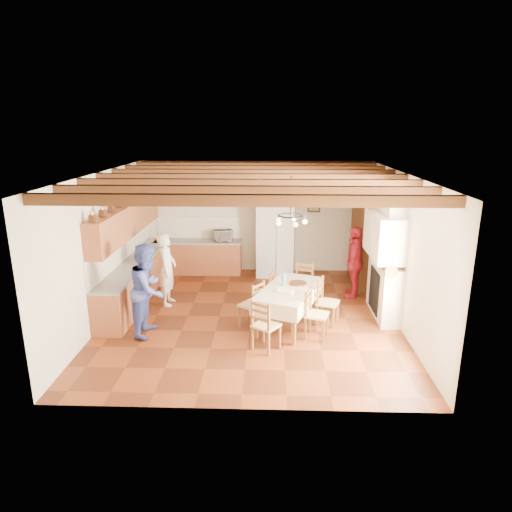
% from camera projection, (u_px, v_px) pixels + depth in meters
% --- Properties ---
extents(floor, '(6.00, 6.50, 0.02)m').
position_uv_depth(floor, '(251.00, 317.00, 9.63)').
color(floor, '#4D210F').
rests_on(floor, ground).
extents(ceiling, '(6.00, 6.50, 0.02)m').
position_uv_depth(ceiling, '(250.00, 173.00, 8.79)').
color(ceiling, white).
rests_on(ceiling, ground).
extents(wall_back, '(6.00, 0.02, 3.00)m').
position_uv_depth(wall_back, '(256.00, 217.00, 12.34)').
color(wall_back, beige).
rests_on(wall_back, ground).
extents(wall_front, '(6.00, 0.02, 3.00)m').
position_uv_depth(wall_front, '(239.00, 312.00, 6.08)').
color(wall_front, beige).
rests_on(wall_front, ground).
extents(wall_left, '(0.02, 6.50, 3.00)m').
position_uv_depth(wall_left, '(104.00, 247.00, 9.31)').
color(wall_left, beige).
rests_on(wall_left, ground).
extents(wall_right, '(0.02, 6.50, 3.00)m').
position_uv_depth(wall_right, '(401.00, 250.00, 9.11)').
color(wall_right, beige).
rests_on(wall_right, ground).
extents(ceiling_beams, '(6.00, 6.30, 0.16)m').
position_uv_depth(ceiling_beams, '(250.00, 178.00, 8.82)').
color(ceiling_beams, '#3A2710').
rests_on(ceiling_beams, ground).
extents(lower_cabinets_left, '(0.60, 4.30, 0.86)m').
position_uv_depth(lower_cabinets_left, '(137.00, 280.00, 10.60)').
color(lower_cabinets_left, brown).
rests_on(lower_cabinets_left, ground).
extents(lower_cabinets_back, '(2.30, 0.60, 0.86)m').
position_uv_depth(lower_cabinets_back, '(199.00, 257.00, 12.39)').
color(lower_cabinets_back, brown).
rests_on(lower_cabinets_back, ground).
extents(countertop_left, '(0.62, 4.30, 0.04)m').
position_uv_depth(countertop_left, '(136.00, 261.00, 10.48)').
color(countertop_left, gray).
rests_on(countertop_left, lower_cabinets_left).
extents(countertop_back, '(2.34, 0.62, 0.04)m').
position_uv_depth(countertop_back, '(198.00, 241.00, 12.26)').
color(countertop_back, gray).
rests_on(countertop_back, lower_cabinets_back).
extents(backsplash_left, '(0.03, 4.30, 0.60)m').
position_uv_depth(backsplash_left, '(122.00, 248.00, 10.40)').
color(backsplash_left, white).
rests_on(backsplash_left, ground).
extents(backsplash_back, '(2.30, 0.03, 0.60)m').
position_uv_depth(backsplash_back, '(199.00, 227.00, 12.45)').
color(backsplash_back, white).
rests_on(backsplash_back, ground).
extents(upper_cabinets, '(0.35, 4.20, 0.70)m').
position_uv_depth(upper_cabinets, '(127.00, 220.00, 10.21)').
color(upper_cabinets, brown).
rests_on(upper_cabinets, ground).
extents(fireplace, '(0.56, 1.60, 2.80)m').
position_uv_depth(fireplace, '(383.00, 252.00, 9.34)').
color(fireplace, beige).
rests_on(fireplace, ground).
extents(wall_picture, '(0.34, 0.03, 0.42)m').
position_uv_depth(wall_picture, '(314.00, 204.00, 12.16)').
color(wall_picture, black).
rests_on(wall_picture, ground).
extents(refrigerator, '(1.05, 0.89, 1.94)m').
position_uv_depth(refrigerator, '(276.00, 240.00, 12.05)').
color(refrigerator, silver).
rests_on(refrigerator, floor).
extents(hutch, '(0.62, 1.34, 2.37)m').
position_uv_depth(hutch, '(366.00, 239.00, 11.21)').
color(hutch, '#3C1E0D').
rests_on(hutch, floor).
extents(dining_table, '(1.50, 2.02, 0.79)m').
position_uv_depth(dining_table, '(289.00, 292.00, 9.05)').
color(dining_table, beige).
rests_on(dining_table, floor).
extents(chandelier, '(0.47, 0.47, 0.03)m').
position_uv_depth(chandelier, '(290.00, 215.00, 8.62)').
color(chandelier, black).
rests_on(chandelier, ground).
extents(chair_left_near, '(0.57, 0.57, 0.96)m').
position_uv_depth(chair_left_near, '(251.00, 304.00, 9.05)').
color(chair_left_near, brown).
rests_on(chair_left_near, floor).
extents(chair_left_far, '(0.47, 0.48, 0.96)m').
position_uv_depth(chair_left_far, '(264.00, 292.00, 9.68)').
color(chair_left_far, brown).
rests_on(chair_left_far, floor).
extents(chair_right_near, '(0.51, 0.53, 0.96)m').
position_uv_depth(chair_right_near, '(317.00, 314.00, 8.57)').
color(chair_right_near, brown).
rests_on(chair_right_near, floor).
extents(chair_right_far, '(0.52, 0.54, 0.96)m').
position_uv_depth(chair_right_far, '(328.00, 302.00, 9.16)').
color(chair_right_far, brown).
rests_on(chair_right_far, floor).
extents(chair_end_near, '(0.57, 0.57, 0.96)m').
position_uv_depth(chair_end_near, '(266.00, 324.00, 8.12)').
color(chair_end_near, brown).
rests_on(chair_end_near, floor).
extents(chair_end_far, '(0.51, 0.50, 0.96)m').
position_uv_depth(chair_end_far, '(303.00, 285.00, 10.10)').
color(chair_end_far, brown).
rests_on(chair_end_far, floor).
extents(person_man, '(0.39, 0.60, 1.63)m').
position_uv_depth(person_man, '(167.00, 269.00, 10.10)').
color(person_man, silver).
rests_on(person_man, floor).
extents(person_woman_blue, '(0.75, 0.93, 1.79)m').
position_uv_depth(person_woman_blue, '(148.00, 289.00, 8.66)').
color(person_woman_blue, '#3F4DA2').
rests_on(person_woman_blue, floor).
extents(person_woman_red, '(0.73, 1.07, 1.68)m').
position_uv_depth(person_woman_red, '(355.00, 262.00, 10.53)').
color(person_woman_red, '#A91827').
rests_on(person_woman_red, floor).
extents(microwave, '(0.55, 0.41, 0.28)m').
position_uv_depth(microwave, '(223.00, 236.00, 12.20)').
color(microwave, silver).
rests_on(microwave, countertop_back).
extents(fridge_vase, '(0.30, 0.30, 0.28)m').
position_uv_depth(fridge_vase, '(280.00, 198.00, 11.74)').
color(fridge_vase, '#3C1E0D').
rests_on(fridge_vase, refrigerator).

